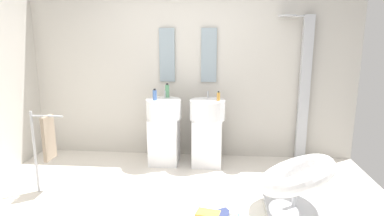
# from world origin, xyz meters

# --- Properties ---
(ground_plane) EXTENTS (4.80, 3.60, 0.04)m
(ground_plane) POSITION_xyz_m (0.00, 0.00, -0.02)
(ground_plane) COLOR silver
(rear_partition) EXTENTS (4.80, 0.10, 2.60)m
(rear_partition) POSITION_xyz_m (0.00, 1.65, 1.30)
(rear_partition) COLOR beige
(rear_partition) RESTS_ON ground_plane
(pedestal_sink_left) EXTENTS (0.48, 0.48, 1.02)m
(pedestal_sink_left) POSITION_xyz_m (-0.30, 1.22, 0.50)
(pedestal_sink_left) COLOR white
(pedestal_sink_left) RESTS_ON ground_plane
(pedestal_sink_right) EXTENTS (0.48, 0.48, 1.02)m
(pedestal_sink_right) POSITION_xyz_m (0.30, 1.22, 0.50)
(pedestal_sink_right) COLOR white
(pedestal_sink_right) RESTS_ON ground_plane
(vanity_mirror_left) EXTENTS (0.22, 0.03, 0.76)m
(vanity_mirror_left) POSITION_xyz_m (-0.30, 1.58, 1.50)
(vanity_mirror_left) COLOR #8C9EA8
(vanity_mirror_right) EXTENTS (0.22, 0.03, 0.76)m
(vanity_mirror_right) POSITION_xyz_m (0.30, 1.58, 1.50)
(vanity_mirror_right) COLOR #8C9EA8
(shower_column) EXTENTS (0.49, 0.24, 2.05)m
(shower_column) POSITION_xyz_m (1.63, 1.53, 1.08)
(shower_column) COLOR #B7BABF
(shower_column) RESTS_ON ground_plane
(lounge_chair) EXTENTS (1.01, 1.01, 0.65)m
(lounge_chair) POSITION_xyz_m (1.24, 0.02, 0.35)
(lounge_chair) COLOR #B7BABF
(lounge_chair) RESTS_ON ground_plane
(towel_rack) EXTENTS (0.37, 0.22, 0.95)m
(towel_rack) POSITION_xyz_m (-1.45, 0.22, 0.63)
(towel_rack) COLOR #B7BABF
(towel_rack) RESTS_ON ground_plane
(magazine_ochre) EXTENTS (0.26, 0.19, 0.03)m
(magazine_ochre) POSITION_xyz_m (0.37, -0.14, 0.02)
(magazine_ochre) COLOR gold
(magazine_ochre) RESTS_ON area_rug
(magazine_teal) EXTENTS (0.25, 0.22, 0.02)m
(magazine_teal) POSITION_xyz_m (0.56, -0.15, 0.02)
(magazine_teal) COLOR teal
(magazine_teal) RESTS_ON area_rug
(coffee_mug) EXTENTS (0.09, 0.09, 0.09)m
(coffee_mug) POSITION_xyz_m (0.62, -0.22, 0.06)
(coffee_mug) COLOR white
(coffee_mug) RESTS_ON area_rug
(soap_bottle_blue) EXTENTS (0.06, 0.06, 0.16)m
(soap_bottle_blue) POSITION_xyz_m (-0.41, 1.14, 0.99)
(soap_bottle_blue) COLOR #4C72B7
(soap_bottle_blue) RESTS_ON pedestal_sink_left
(soap_bottle_amber) EXTENTS (0.04, 0.04, 0.13)m
(soap_bottle_amber) POSITION_xyz_m (0.45, 1.19, 0.98)
(soap_bottle_amber) COLOR #C68C38
(soap_bottle_amber) RESTS_ON pedestal_sink_right
(soap_bottle_green) EXTENTS (0.06, 0.06, 0.20)m
(soap_bottle_green) POSITION_xyz_m (-0.27, 1.37, 1.01)
(soap_bottle_green) COLOR #59996B
(soap_bottle_green) RESTS_ON pedestal_sink_left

